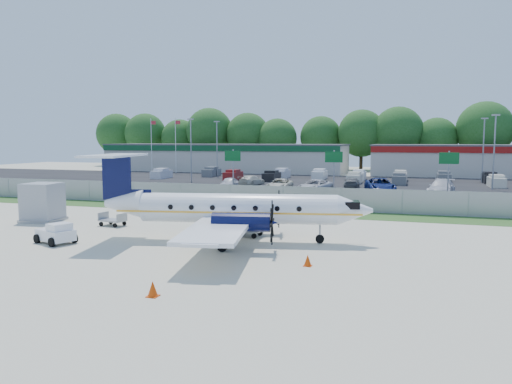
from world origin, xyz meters
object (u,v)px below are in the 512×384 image
(baggage_cart_near, at_px, (113,220))
(service_container, at_px, (43,203))
(aircraft, at_px, (232,208))
(pushback_tug, at_px, (56,233))
(baggage_cart_far, at_px, (248,230))

(baggage_cart_near, bearing_deg, service_container, 177.20)
(aircraft, distance_m, service_container, 16.38)
(pushback_tug, xyz_separation_m, baggage_cart_near, (-0.28, 6.16, -0.15))
(pushback_tug, height_order, baggage_cart_near, pushback_tug)
(aircraft, height_order, service_container, aircraft)
(aircraft, bearing_deg, pushback_tug, -159.14)
(baggage_cart_near, xyz_separation_m, service_container, (-6.21, 0.30, 0.89))
(service_container, bearing_deg, aircraft, -9.80)
(service_container, bearing_deg, baggage_cart_near, -2.80)
(baggage_cart_far, distance_m, service_container, 16.60)
(aircraft, relative_size, service_container, 5.96)
(aircraft, distance_m, baggage_cart_near, 10.35)
(aircraft, relative_size, baggage_cart_far, 8.98)
(baggage_cart_far, bearing_deg, baggage_cart_near, 175.60)
(baggage_cart_far, height_order, service_container, service_container)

